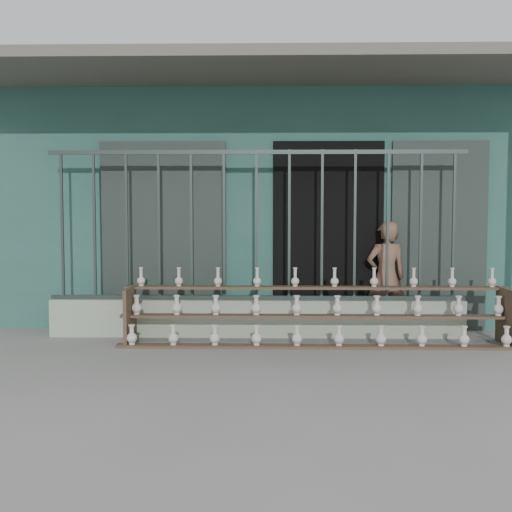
{
  "coord_description": "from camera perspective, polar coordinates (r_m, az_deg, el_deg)",
  "views": [
    {
      "loc": [
        0.17,
        -6.39,
        1.51
      ],
      "look_at": [
        0.0,
        1.0,
        1.0
      ],
      "focal_mm": 45.0,
      "sensor_mm": 36.0,
      "label": 1
    }
  ],
  "objects": [
    {
      "name": "ground",
      "position": [
        6.57,
        -0.2,
        -9.35
      ],
      "size": [
        60.0,
        60.0,
        0.0
      ],
      "primitive_type": "plane",
      "color": "slate"
    },
    {
      "name": "shelf_rack",
      "position": [
        7.39,
        5.41,
        -5.06
      ],
      "size": [
        4.5,
        0.68,
        0.85
      ],
      "color": "brown",
      "rests_on": "ground"
    },
    {
      "name": "security_fence",
      "position": [
        7.69,
        0.05,
        2.75
      ],
      "size": [
        5.0,
        0.04,
        1.8
      ],
      "color": "#283330",
      "rests_on": "parapet_wall"
    },
    {
      "name": "elderly_woman",
      "position": [
        8.19,
        11.5,
        -1.83
      ],
      "size": [
        0.56,
        0.43,
        1.39
      ],
      "primitive_type": "imported",
      "rotation": [
        0.0,
        0.0,
        3.34
      ],
      "color": "brown",
      "rests_on": "ground"
    },
    {
      "name": "parapet_wall",
      "position": [
        7.8,
        0.05,
        -5.54
      ],
      "size": [
        5.0,
        0.2,
        0.45
      ],
      "primitive_type": "cube",
      "color": "#99A890",
      "rests_on": "ground"
    },
    {
      "name": "workshop_building",
      "position": [
        10.62,
        0.42,
        4.55
      ],
      "size": [
        7.4,
        6.6,
        3.21
      ],
      "color": "#28554B",
      "rests_on": "ground"
    }
  ]
}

